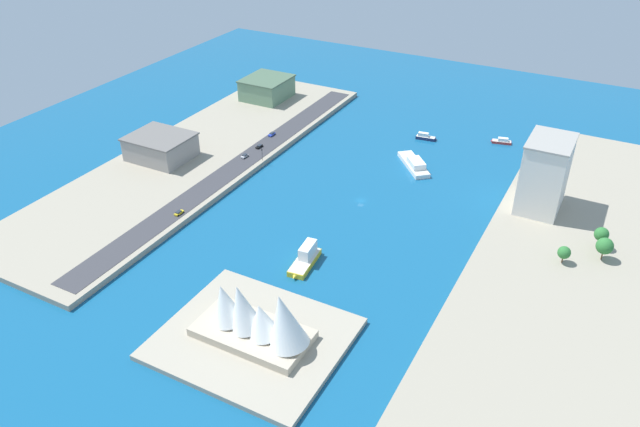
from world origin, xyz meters
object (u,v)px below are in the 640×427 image
object	(u,v)px
patrol_launch_navy	(425,137)
hatchback_blue	(272,134)
terminal_long_green	(267,88)
sedan_silver	(245,156)
ferry_white_commuter	(414,164)
opera_landmark	(257,318)
ferry_yellow_fast	(306,258)
hotel_broad_white	(545,174)
tugboat_red	(502,141)
taxi_yellow_cab	(179,213)
traffic_light_waterfront	(262,153)
carpark_squat_concrete	(161,147)
suv_black	(259,146)

from	to	relation	value
patrol_launch_navy	hatchback_blue	bearing A→B (deg)	28.53
terminal_long_green	sedan_silver	size ratio (longest dim) A/B	6.24
ferry_white_commuter	patrol_launch_navy	bearing A→B (deg)	-79.38
hatchback_blue	opera_landmark	bearing A→B (deg)	120.33
ferry_yellow_fast	terminal_long_green	distance (m)	175.37
patrol_launch_navy	ferry_yellow_fast	bearing A→B (deg)	89.19
ferry_yellow_fast	hotel_broad_white	bearing A→B (deg)	-131.09
tugboat_red	taxi_yellow_cab	xyz separation A→B (m)	(105.60, 145.46, 2.25)
patrol_launch_navy	taxi_yellow_cab	bearing A→B (deg)	62.85
tugboat_red	patrol_launch_navy	distance (m)	41.55
ferry_white_commuter	taxi_yellow_cab	xyz separation A→B (m)	(73.39, 95.69, 1.52)
patrol_launch_navy	hatchback_blue	size ratio (longest dim) A/B	2.44
patrol_launch_navy	sedan_silver	bearing A→B (deg)	43.95
sedan_silver	taxi_yellow_cab	xyz separation A→B (m)	(-6.01, 60.12, -0.02)
opera_landmark	tugboat_red	bearing A→B (deg)	-99.48
ferry_white_commuter	traffic_light_waterfront	bearing A→B (deg)	26.11
carpark_squat_concrete	traffic_light_waterfront	world-z (taller)	carpark_squat_concrete
ferry_white_commuter	opera_landmark	world-z (taller)	opera_landmark
terminal_long_green	suv_black	size ratio (longest dim) A/B	6.03
suv_black	hatchback_blue	bearing A→B (deg)	-81.73
ferry_yellow_fast	carpark_squat_concrete	xyz separation A→B (m)	(108.56, -42.47, 6.00)
ferry_yellow_fast	tugboat_red	xyz separation A→B (m)	(-40.59, -147.82, -1.49)
ferry_white_commuter	hotel_broad_white	bearing A→B (deg)	167.05
terminal_long_green	hotel_broad_white	bearing A→B (deg)	162.50
terminal_long_green	taxi_yellow_cab	world-z (taller)	terminal_long_green
carpark_squat_concrete	hatchback_blue	xyz separation A→B (m)	(-35.57, -49.59, -5.19)
patrol_launch_navy	taxi_yellow_cab	size ratio (longest dim) A/B	2.56
ferry_white_commuter	tugboat_red	bearing A→B (deg)	-122.91
ferry_yellow_fast	opera_landmark	size ratio (longest dim) A/B	0.53
patrol_launch_navy	taxi_yellow_cab	distance (m)	146.56
carpark_squat_concrete	opera_landmark	bearing A→B (deg)	142.64
patrol_launch_navy	terminal_long_green	distance (m)	108.32
traffic_light_waterfront	opera_landmark	distance (m)	130.55
suv_black	traffic_light_waterfront	bearing A→B (deg)	128.79
traffic_light_waterfront	opera_landmark	world-z (taller)	opera_landmark
tugboat_red	sedan_silver	world-z (taller)	sedan_silver
hatchback_blue	suv_black	distance (m)	16.44
ferry_yellow_fast	terminal_long_green	size ratio (longest dim) A/B	0.74
patrol_launch_navy	opera_landmark	bearing A→B (deg)	92.00
ferry_yellow_fast	suv_black	bearing A→B (deg)	-47.02
carpark_squat_concrete	hatchback_blue	bearing A→B (deg)	-125.65
traffic_light_waterfront	suv_black	bearing A→B (deg)	-51.21
terminal_long_green	traffic_light_waterfront	size ratio (longest dim) A/B	4.44
ferry_yellow_fast	patrol_launch_navy	xyz separation A→B (m)	(-1.87, -132.75, -1.25)
ferry_yellow_fast	tugboat_red	world-z (taller)	ferry_yellow_fast
hotel_broad_white	opera_landmark	distance (m)	145.24
hotel_broad_white	opera_landmark	xyz separation A→B (m)	(64.49, 129.88, -8.15)
carpark_squat_concrete	opera_landmark	size ratio (longest dim) A/B	0.76
terminal_long_green	suv_black	xyz separation A→B (m)	(-35.33, 63.81, -5.63)
tugboat_red	patrol_launch_navy	bearing A→B (deg)	21.26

